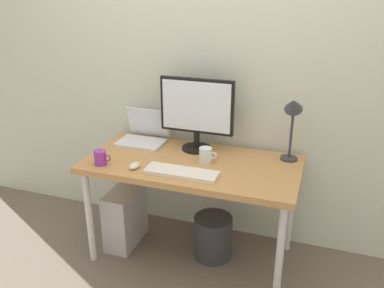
{
  "coord_description": "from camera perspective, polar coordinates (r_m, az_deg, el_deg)",
  "views": [
    {
      "loc": [
        0.77,
        -2.23,
        1.77
      ],
      "look_at": [
        0.0,
        0.0,
        0.83
      ],
      "focal_mm": 38.0,
      "sensor_mm": 36.0,
      "label": 1
    }
  ],
  "objects": [
    {
      "name": "ground_plane",
      "position": [
        2.94,
        0.0,
        -15.1
      ],
      "size": [
        6.0,
        6.0,
        0.0
      ],
      "primitive_type": "plane",
      "color": "#665B51"
    },
    {
      "name": "back_wall",
      "position": [
        2.77,
        2.72,
        12.07
      ],
      "size": [
        4.4,
        0.04,
        2.6
      ],
      "primitive_type": "cube",
      "color": "silver",
      "rests_on": "ground_plane"
    },
    {
      "name": "desk",
      "position": [
        2.61,
        0.0,
        -3.75
      ],
      "size": [
        1.36,
        0.67,
        0.71
      ],
      "color": "#B7844C",
      "rests_on": "ground_plane"
    },
    {
      "name": "monitor",
      "position": [
        2.68,
        0.66,
        4.73
      ],
      "size": [
        0.5,
        0.2,
        0.49
      ],
      "color": "black",
      "rests_on": "desk"
    },
    {
      "name": "laptop",
      "position": [
        2.91,
        -6.77,
        1.43
      ],
      "size": [
        0.32,
        0.27,
        0.23
      ],
      "color": "silver",
      "rests_on": "desk"
    },
    {
      "name": "desk_lamp",
      "position": [
        2.55,
        13.95,
        4.03
      ],
      "size": [
        0.11,
        0.16,
        0.44
      ],
      "color": "#333338",
      "rests_on": "desk"
    },
    {
      "name": "keyboard",
      "position": [
        2.41,
        -1.52,
        -4.02
      ],
      "size": [
        0.44,
        0.14,
        0.02
      ],
      "primitive_type": "cube",
      "color": "silver",
      "rests_on": "desk"
    },
    {
      "name": "mouse",
      "position": [
        2.51,
        -8.07,
        -3.03
      ],
      "size": [
        0.06,
        0.09,
        0.03
      ],
      "primitive_type": "ellipsoid",
      "color": "silver",
      "rests_on": "desk"
    },
    {
      "name": "coffee_mug",
      "position": [
        2.59,
        -12.72,
        -1.88
      ],
      "size": [
        0.11,
        0.08,
        0.09
      ],
      "color": "purple",
      "rests_on": "desk"
    },
    {
      "name": "glass_cup",
      "position": [
        2.56,
        1.94,
        -1.56
      ],
      "size": [
        0.12,
        0.08,
        0.1
      ],
      "color": "silver",
      "rests_on": "desk"
    },
    {
      "name": "computer_tower",
      "position": [
        2.98,
        -9.34,
        -9.99
      ],
      "size": [
        0.18,
        0.36,
        0.42
      ],
      "primitive_type": "cube",
      "color": "#B2B2B7",
      "rests_on": "ground_plane"
    },
    {
      "name": "wastebasket",
      "position": [
        2.85,
        2.96,
        -12.86
      ],
      "size": [
        0.26,
        0.26,
        0.3
      ],
      "primitive_type": "cylinder",
      "color": "#333338",
      "rests_on": "ground_plane"
    }
  ]
}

